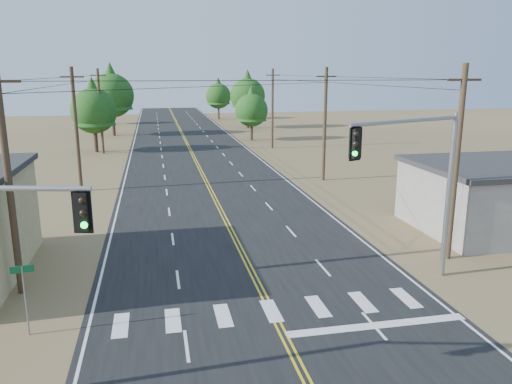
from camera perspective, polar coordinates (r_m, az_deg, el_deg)
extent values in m
cube|color=black|center=(41.59, -5.22, 0.21)|extent=(15.00, 200.00, 0.02)
cylinder|color=#4C3826|center=(23.52, -26.40, 0.93)|extent=(0.30, 0.30, 10.00)
cylinder|color=#4C3826|center=(42.93, -19.84, 6.64)|extent=(0.30, 0.30, 10.00)
cube|color=#4C3826|center=(42.69, -20.29, 12.24)|extent=(1.80, 0.12, 0.12)
cylinder|color=#4C3826|center=(62.71, -17.35, 8.76)|extent=(0.30, 0.30, 10.00)
cube|color=#4C3826|center=(62.55, -17.62, 12.59)|extent=(1.80, 0.12, 0.12)
cylinder|color=#4C3826|center=(27.15, 21.91, 2.89)|extent=(0.30, 0.30, 10.00)
cube|color=#4C3826|center=(26.77, 22.71, 11.75)|extent=(1.80, 0.12, 0.12)
cylinder|color=#4C3826|center=(45.02, 7.86, 7.60)|extent=(0.30, 0.30, 10.00)
cube|color=#4C3826|center=(44.79, 8.04, 12.95)|extent=(1.80, 0.12, 0.12)
cylinder|color=#4C3826|center=(64.16, 1.89, 9.46)|extent=(0.30, 0.30, 10.00)
cube|color=#4C3826|center=(64.00, 1.92, 13.21)|extent=(1.80, 0.12, 0.12)
cube|color=black|center=(13.77, -19.22, -2.10)|extent=(0.38, 0.35, 1.03)
sphere|color=black|center=(13.52, -19.26, -0.95)|extent=(0.19, 0.19, 0.19)
sphere|color=black|center=(13.61, -19.15, -2.28)|extent=(0.19, 0.19, 0.19)
sphere|color=#0CE533|center=(13.69, -19.04, -3.60)|extent=(0.19, 0.19, 0.19)
cylinder|color=gray|center=(24.91, 21.11, -0.89)|extent=(0.26, 0.26, 7.49)
cylinder|color=gray|center=(24.31, 21.86, 7.68)|extent=(0.19, 0.19, 0.64)
cylinder|color=gray|center=(21.75, 16.92, 7.77)|extent=(6.07, 2.55, 0.17)
cube|color=black|center=(19.69, 11.28, 5.50)|extent=(0.47, 0.44, 1.18)
sphere|color=black|center=(19.45, 11.34, 6.52)|extent=(0.21, 0.21, 0.21)
sphere|color=black|center=(19.50, 11.29, 5.43)|extent=(0.21, 0.21, 0.21)
sphere|color=#0CE533|center=(19.56, 11.24, 4.34)|extent=(0.21, 0.21, 0.21)
cylinder|color=gray|center=(20.60, -24.83, -11.25)|extent=(0.07, 0.07, 2.72)
cube|color=#0B522A|center=(20.13, -25.18, -7.99)|extent=(0.81, 0.16, 0.27)
cylinder|color=#3F2D1E|center=(64.41, -17.85, 5.83)|extent=(0.48, 0.48, 3.28)
cone|color=#1D4D16|center=(64.01, -18.15, 9.86)|extent=(5.10, 5.10, 5.82)
sphere|color=#1D4D16|center=(64.09, -18.07, 8.81)|extent=(5.46, 5.46, 5.46)
cylinder|color=#3F2D1E|center=(80.59, -15.99, 7.64)|extent=(0.50, 0.50, 4.00)
cone|color=#1D4D16|center=(80.26, -16.25, 11.58)|extent=(6.22, 6.22, 7.11)
sphere|color=#1D4D16|center=(80.31, -16.18, 10.55)|extent=(6.66, 6.66, 6.66)
cylinder|color=#3F2D1E|center=(99.09, -16.43, 8.14)|extent=(0.41, 0.41, 2.34)
cone|color=#1D4D16|center=(98.86, -16.56, 10.00)|extent=(3.63, 3.63, 4.15)
sphere|color=#1D4D16|center=(98.91, -16.52, 9.52)|extent=(3.89, 3.89, 3.89)
cylinder|color=#3F2D1E|center=(72.07, -0.52, 7.04)|extent=(0.41, 0.41, 2.80)
cone|color=#1D4D16|center=(71.73, -0.52, 10.13)|extent=(4.36, 4.36, 4.98)
sphere|color=#1D4D16|center=(71.80, -0.52, 9.32)|extent=(4.67, 4.67, 4.67)
cylinder|color=#3F2D1E|center=(88.06, -0.96, 8.49)|extent=(0.49, 0.49, 3.63)
cone|color=#1D4D16|center=(87.76, -0.97, 11.78)|extent=(5.65, 5.65, 6.46)
sphere|color=#1D4D16|center=(87.81, -0.97, 10.92)|extent=(6.06, 6.06, 6.06)
cylinder|color=#3F2D1E|center=(105.31, -4.30, 9.14)|extent=(0.41, 0.41, 3.11)
cone|color=#1D4D16|center=(105.07, -4.34, 11.49)|extent=(4.84, 4.84, 5.53)
sphere|color=#1D4D16|center=(105.11, -4.33, 10.88)|extent=(5.18, 5.18, 5.18)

